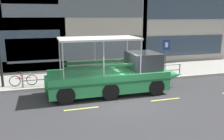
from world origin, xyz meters
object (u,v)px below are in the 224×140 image
parking_sign (166,51)px  leaned_bicycle (23,80)px  pedestrian_near_bow (146,62)px  duck_tour_boat (115,76)px

parking_sign → leaned_bicycle: parking_sign is taller
pedestrian_near_bow → parking_sign: bearing=-15.3°
parking_sign → leaned_bicycle: bearing=179.4°
parking_sign → leaned_bicycle: 10.34m
leaned_bicycle → duck_tour_boat: 6.08m
duck_tour_boat → pedestrian_near_bow: 4.33m
leaned_bicycle → parking_sign: bearing=-0.6°
parking_sign → pedestrian_near_bow: size_ratio=1.58×
duck_tour_boat → leaned_bicycle: bearing=155.4°
leaned_bicycle → pedestrian_near_bow: pedestrian_near_bow is taller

